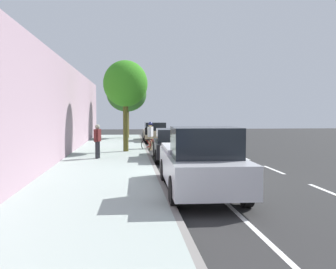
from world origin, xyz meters
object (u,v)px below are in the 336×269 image
object	(u,v)px
pedestrian_on_phone	(97,139)
street_tree_near_cyclist	(127,94)
street_tree_mid_block	(125,84)
parked_pickup_silver_mid	(200,163)
parked_sedan_black_second	(173,145)
cyclist_with_backpack	(150,133)
bicycle_at_curb	(154,145)
parked_sedan_tan_nearest	(155,132)

from	to	relation	value
pedestrian_on_phone	street_tree_near_cyclist	bearing A→B (deg)	-95.21
street_tree_mid_block	pedestrian_on_phone	distance (m)	4.45
pedestrian_on_phone	parked_pickup_silver_mid	bearing A→B (deg)	114.51
pedestrian_on_phone	parked_sedan_black_second	bearing A→B (deg)	179.82
parked_pickup_silver_mid	cyclist_with_backpack	xyz separation A→B (m)	(0.75, -12.41, 0.16)
parked_pickup_silver_mid	bicycle_at_curb	size ratio (longest dim) A/B	3.43
street_tree_near_cyclist	street_tree_mid_block	size ratio (longest dim) A/B	1.02
bicycle_at_curb	pedestrian_on_phone	world-z (taller)	pedestrian_on_phone
parked_sedan_tan_nearest	parked_sedan_black_second	size ratio (longest dim) A/B	0.99
parked_pickup_silver_mid	street_tree_mid_block	world-z (taller)	street_tree_mid_block
cyclist_with_backpack	parked_sedan_tan_nearest	bearing A→B (deg)	-96.58
parked_sedan_tan_nearest	pedestrian_on_phone	size ratio (longest dim) A/B	2.71
parked_sedan_tan_nearest	pedestrian_on_phone	distance (m)	11.80
parked_sedan_tan_nearest	parked_sedan_black_second	bearing A→B (deg)	90.52
parked_sedan_black_second	bicycle_at_curb	xyz separation A→B (m)	(0.64, -4.27, -0.38)
cyclist_with_backpack	parked_pickup_silver_mid	bearing A→B (deg)	93.47
street_tree_mid_block	parked_sedan_tan_nearest	bearing A→B (deg)	-105.19
parked_pickup_silver_mid	cyclist_with_backpack	size ratio (longest dim) A/B	3.08
bicycle_at_curb	street_tree_near_cyclist	world-z (taller)	street_tree_near_cyclist
cyclist_with_backpack	pedestrian_on_phone	bearing A→B (deg)	59.70
parked_sedan_black_second	parked_pickup_silver_mid	world-z (taller)	parked_pickup_silver_mid
parked_pickup_silver_mid	street_tree_mid_block	xyz separation A→B (m)	(2.19, -10.87, 2.98)
parked_sedan_tan_nearest	street_tree_mid_block	bearing A→B (deg)	74.81
parked_pickup_silver_mid	bicycle_at_curb	world-z (taller)	parked_pickup_silver_mid
cyclist_with_backpack	street_tree_mid_block	xyz separation A→B (m)	(1.44, 1.54, 2.82)
parked_sedan_tan_nearest	street_tree_near_cyclist	distance (m)	4.91
street_tree_mid_block	cyclist_with_backpack	bearing A→B (deg)	-133.07
bicycle_at_curb	street_tree_mid_block	size ratio (longest dim) A/B	0.31
parked_sedan_black_second	bicycle_at_curb	size ratio (longest dim) A/B	2.87
parked_pickup_silver_mid	street_tree_near_cyclist	size ratio (longest dim) A/B	1.03
street_tree_near_cyclist	cyclist_with_backpack	bearing A→B (deg)	98.45
parked_sedan_black_second	parked_sedan_tan_nearest	bearing A→B (deg)	-89.48
parked_pickup_silver_mid	parked_sedan_black_second	bearing A→B (deg)	-90.79
street_tree_near_cyclist	bicycle_at_curb	bearing A→B (deg)	99.29
cyclist_with_backpack	street_tree_near_cyclist	bearing A→B (deg)	-81.55
bicycle_at_curb	street_tree_mid_block	world-z (taller)	street_tree_mid_block
parked_sedan_black_second	street_tree_near_cyclist	size ratio (longest dim) A/B	0.86
parked_sedan_black_second	parked_pickup_silver_mid	xyz separation A→B (m)	(0.11, 7.68, 0.15)
parked_sedan_tan_nearest	bicycle_at_curb	xyz separation A→B (m)	(0.53, 7.01, -0.38)
parked_sedan_black_second	parked_pickup_silver_mid	bearing A→B (deg)	89.21
cyclist_with_backpack	street_tree_near_cyclist	world-z (taller)	street_tree_near_cyclist
parked_sedan_black_second	pedestrian_on_phone	bearing A→B (deg)	-0.18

